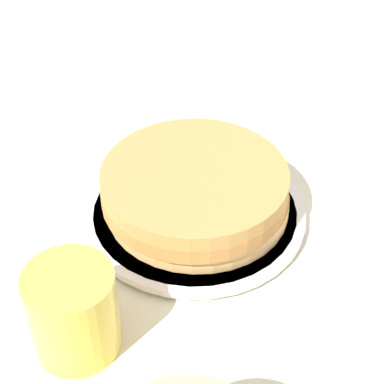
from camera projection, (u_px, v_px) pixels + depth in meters
ground_plane at (181, 231)px, 0.63m from camera, size 4.00×4.00×0.00m
plate at (192, 212)px, 0.64m from camera, size 0.22×0.22×0.01m
pancake_stack at (194, 190)px, 0.62m from camera, size 0.19×0.18×0.05m
juice_glass at (73, 311)px, 0.51m from camera, size 0.07×0.07×0.08m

